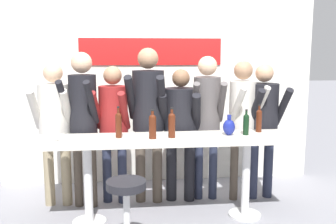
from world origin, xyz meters
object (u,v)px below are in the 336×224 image
at_px(person_far_right, 242,114).
at_px(wine_bottle_3, 259,119).
at_px(tasting_table, 169,149).
at_px(wine_glass_0, 54,130).
at_px(person_center, 148,108).
at_px(decorative_vase, 229,127).
at_px(person_center_left, 113,119).
at_px(bar_stool, 127,206).
at_px(person_left, 83,111).
at_px(person_right, 207,111).
at_px(person_rightmost, 263,117).
at_px(person_center_right, 181,122).
at_px(wine_bottle_1, 119,124).
at_px(wine_bottle_4, 153,125).
at_px(person_far_left, 55,119).
at_px(wine_bottle_0, 172,124).
at_px(wine_bottle_2, 246,123).

bearing_deg(person_far_right, wine_bottle_3, -87.48).
xyz_separation_m(tasting_table, wine_glass_0, (-1.15, -0.12, 0.27)).
height_order(person_center, decorative_vase, person_center).
bearing_deg(wine_bottle_3, person_center_left, 165.73).
relative_size(bar_stool, person_left, 0.38).
distance_m(person_right, person_rightmost, 0.70).
height_order(bar_stool, person_right, person_right).
xyz_separation_m(person_center, wine_glass_0, (-0.97, -0.64, -0.11)).
bearing_deg(tasting_table, person_center_left, 137.79).
distance_m(person_left, person_center_right, 1.15).
relative_size(wine_bottle_1, decorative_vase, 1.50).
height_order(person_center, wine_bottle_4, person_center).
height_order(tasting_table, bar_stool, tasting_table).
xyz_separation_m(person_far_left, decorative_vase, (1.92, -0.53, -0.03)).
height_order(wine_bottle_1, decorative_vase, wine_bottle_1).
xyz_separation_m(person_left, decorative_vase, (1.59, -0.44, -0.13)).
relative_size(person_center, wine_bottle_1, 5.64).
bearing_deg(person_center, decorative_vase, -20.56).
height_order(person_center_left, wine_glass_0, person_center_left).
relative_size(wine_bottle_3, decorative_vase, 1.42).
xyz_separation_m(person_center_left, wine_glass_0, (-0.56, -0.66, 0.03)).
bearing_deg(person_far_right, wine_bottle_1, -172.02).
relative_size(tasting_table, decorative_vase, 12.52).
relative_size(person_center_left, wine_bottle_1, 5.00).
bearing_deg(person_far_left, wine_bottle_4, -25.53).
distance_m(person_center_right, person_rightmost, 1.01).
xyz_separation_m(wine_bottle_3, decorative_vase, (-0.38, -0.12, -0.05)).
bearing_deg(bar_stool, person_right, 51.44).
distance_m(person_left, wine_bottle_3, 1.99).
xyz_separation_m(bar_stool, person_center, (0.26, 1.20, 0.70)).
bearing_deg(decorative_vase, tasting_table, -179.55).
bearing_deg(person_center_left, wine_bottle_4, -44.68).
bearing_deg(person_center_right, decorative_vase, -37.34).
bearing_deg(wine_bottle_3, tasting_table, -172.82).
height_order(bar_stool, person_center_right, person_center_right).
height_order(person_center_right, wine_bottle_0, person_center_right).
xyz_separation_m(tasting_table, wine_bottle_1, (-0.52, 0.01, 0.29)).
distance_m(wine_bottle_0, wine_bottle_2, 0.81).
distance_m(bar_stool, person_rightmost, 2.12).
distance_m(tasting_table, person_right, 0.82).
distance_m(person_far_right, wine_bottle_0, 1.06).
xyz_separation_m(person_far_left, wine_bottle_0, (1.29, -0.58, 0.03)).
xyz_separation_m(tasting_table, person_center, (-0.19, 0.51, 0.37)).
xyz_separation_m(bar_stool, person_far_left, (-0.81, 1.22, 0.58)).
bearing_deg(person_right, person_rightmost, 2.45).
distance_m(tasting_table, person_center_left, 0.84).
xyz_separation_m(person_center, person_right, (0.71, 0.03, -0.05)).
bearing_deg(person_center_left, bar_stool, -72.00).
height_order(person_center_left, wine_bottle_0, person_center_left).
bearing_deg(person_right, wine_bottle_0, -124.25).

